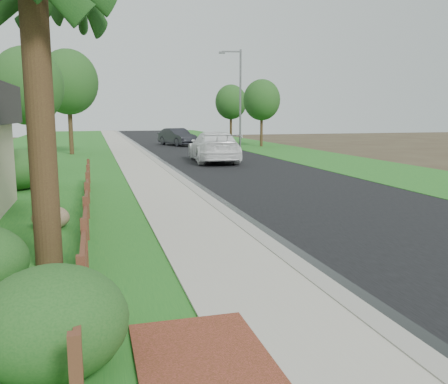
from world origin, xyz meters
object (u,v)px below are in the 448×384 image
object	(u,v)px
ranch_fence	(87,207)
streetlight	(239,94)
dark_car_mid	(220,140)
white_suv	(214,147)

from	to	relation	value
ranch_fence	streetlight	size ratio (longest dim) A/B	2.05
dark_car_mid	streetlight	distance (m)	4.27
ranch_fence	dark_car_mid	xyz separation A→B (m)	(10.80, 27.04, 0.11)
dark_car_mid	streetlight	xyz separation A→B (m)	(1.35, -0.95, 3.94)
ranch_fence	streetlight	distance (m)	29.06
white_suv	dark_car_mid	size ratio (longest dim) A/B	1.57
white_suv	dark_car_mid	bearing A→B (deg)	-102.29
dark_car_mid	white_suv	bearing A→B (deg)	79.82
ranch_fence	white_suv	size ratio (longest dim) A/B	2.60
ranch_fence	dark_car_mid	distance (m)	29.12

